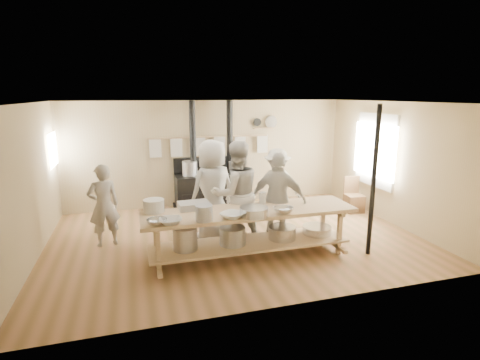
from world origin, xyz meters
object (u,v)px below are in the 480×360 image
Objects in this scene: cook_left at (236,194)px; chair at (354,202)px; stove at (212,187)px; prep_table at (249,228)px; cook_right at (278,200)px; cook_by_window at (277,185)px; roasting_pan at (194,205)px; cook_far_left at (104,205)px; cook_center at (213,190)px.

cook_left is 3.48m from chair.
stove is 0.72× the size of prep_table.
cook_right is at bearing -76.01° from stove.
cook_by_window reaches higher than roasting_pan.
cook_left is 3.80× the size of roasting_pan.
cook_left is (2.34, -0.61, 0.20)m from cook_far_left.
prep_table is 1.86× the size of cook_center.
prep_table is 0.78m from cook_left.
cook_center is at bearing -101.50° from stove.
cook_right reaches higher than roasting_pan.
cook_by_window is (1.60, 0.73, -0.17)m from cook_center.
cook_far_left reaches higher than roasting_pan.
cook_left reaches higher than cook_center.
stove is at bearing 89.96° from prep_table.
cook_right is at bearing -86.92° from cook_by_window.
cook_left is at bearing 12.81° from cook_right.
cook_right is 2.08× the size of chair.
roasting_pan is at bearing 13.29° from cook_left.
cook_far_left is at bearing -148.15° from cook_by_window.
stove is 1.70× the size of cook_far_left.
cook_center is at bearing -131.73° from cook_by_window.
chair is at bearing 19.27° from roasting_pan.
cook_by_window is at bearing 55.72° from prep_table.
cook_right is 2.92m from chair.
stove is 3.02m from prep_table.
chair is at bearing -167.33° from cook_left.
prep_table is (-0.00, -3.02, -0.00)m from stove.
prep_table is at bearing 61.78° from cook_right.
cook_by_window is at bearing -76.98° from cook_right.
cook_far_left is at bearing -21.07° from cook_left.
stove is 3.12× the size of chair.
cook_center is (-0.41, -2.00, 0.45)m from stove.
stove is at bearing -42.31° from cook_right.
cook_far_left is at bearing 148.94° from roasting_pan.
cook_by_window is at bearing 34.35° from roasting_pan.
cook_center is at bearing 1.85° from cook_right.
cook_by_window is (0.53, 1.39, -0.07)m from cook_right.
cook_far_left is 3.62m from cook_by_window.
stove is 5.10× the size of roasting_pan.
roasting_pan is (-2.07, -1.42, 0.11)m from cook_by_window.
cook_right is at bearing 0.93° from roasting_pan.
cook_left is at bearing -114.25° from cook_by_window.
cook_right is at bearing 149.88° from cook_far_left.
stove is 1.76m from cook_by_window.
cook_far_left is 3.00× the size of roasting_pan.
cook_left reaches higher than cook_right.
chair is (3.21, 1.11, -0.72)m from cook_left.
stove reaches higher than prep_table.
cook_by_window is 3.13× the size of roasting_pan.
cook_far_left reaches higher than chair.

